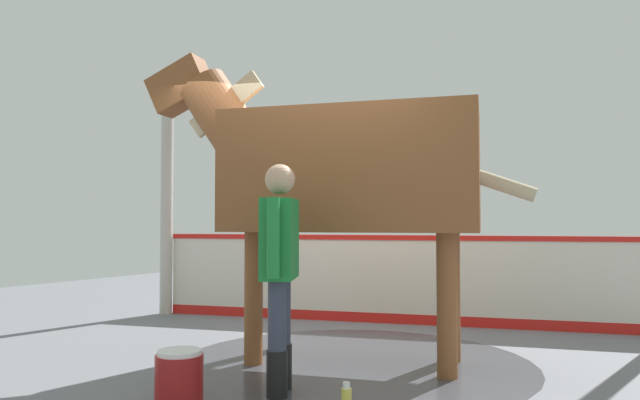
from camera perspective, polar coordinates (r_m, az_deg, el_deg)
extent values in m
cube|color=slate|center=(5.60, 1.23, -14.81)|extent=(16.00, 16.00, 0.02)
cylinder|color=#42444C|center=(5.28, 3.26, -15.46)|extent=(3.11, 3.11, 0.00)
cube|color=silver|center=(7.21, 6.85, -7.85)|extent=(5.63, 1.66, 1.00)
cube|color=red|center=(7.18, 6.83, -3.63)|extent=(5.64, 1.68, 0.06)
cube|color=red|center=(7.27, 6.86, -11.30)|extent=(5.64, 1.67, 0.12)
cylinder|color=#B7B2A8|center=(8.12, -14.64, -0.15)|extent=(0.16, 0.16, 2.98)
cube|color=brown|center=(5.16, 3.22, 2.68)|extent=(2.35, 1.58, 1.04)
cylinder|color=brown|center=(5.15, -6.47, -9.39)|extent=(0.16, 0.16, 1.14)
cylinder|color=brown|center=(5.68, -4.27, -8.73)|extent=(0.16, 0.16, 1.14)
cylinder|color=brown|center=(4.79, 12.21, -9.92)|extent=(0.16, 0.16, 1.14)
cylinder|color=brown|center=(5.35, 12.59, -9.09)|extent=(0.16, 0.16, 1.14)
cylinder|color=brown|center=(5.61, -9.10, 7.57)|extent=(0.97, 0.69, 0.98)
cube|color=#C6B793|center=(5.64, -9.09, 9.13)|extent=(0.73, 0.26, 0.60)
cube|color=brown|center=(5.89, -13.29, 10.67)|extent=(0.70, 0.45, 0.56)
cylinder|color=#C6B793|center=(5.03, 16.39, 1.75)|extent=(0.70, 0.31, 0.35)
cylinder|color=black|center=(4.47, -3.73, -15.80)|extent=(0.15, 0.15, 0.32)
cylinder|color=#383D51|center=(4.39, -3.72, -10.66)|extent=(0.13, 0.13, 0.49)
cylinder|color=black|center=(4.27, -4.19, -16.47)|extent=(0.15, 0.15, 0.32)
cylinder|color=#383D51|center=(4.19, -4.17, -11.08)|extent=(0.13, 0.13, 0.49)
cube|color=#1E7F38|center=(4.24, -3.92, -3.76)|extent=(0.41, 0.52, 0.57)
cylinder|color=#1E7F38|center=(4.53, -3.36, -3.48)|extent=(0.09, 0.09, 0.55)
cylinder|color=#1E7F38|center=(3.96, -4.57, -3.66)|extent=(0.09, 0.09, 0.55)
sphere|color=tan|center=(4.25, -3.91, 2.01)|extent=(0.22, 0.22, 0.22)
cylinder|color=maroon|center=(4.18, -13.51, -16.65)|extent=(0.32, 0.32, 0.34)
cylinder|color=white|center=(4.13, -13.49, -14.18)|extent=(0.29, 0.29, 0.03)
cylinder|color=white|center=(3.85, 2.57, -17.50)|extent=(0.05, 0.05, 0.04)
cylinder|color=#4CA559|center=(4.46, -12.49, -16.77)|extent=(0.07, 0.07, 0.18)
cylinder|color=white|center=(4.44, -12.48, -15.44)|extent=(0.05, 0.05, 0.04)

